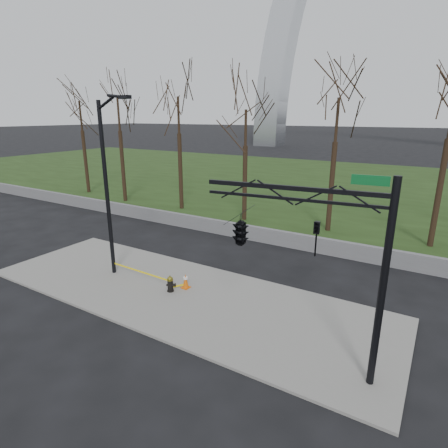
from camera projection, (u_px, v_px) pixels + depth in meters
The scene contains 10 objects.
ground at pixel (178, 294), 15.62m from camera, with size 500.00×500.00×0.00m, color black.
sidewalk at pixel (178, 293), 15.61m from camera, with size 18.00×6.00×0.10m, color gray.
grass_strip at pixel (347, 185), 40.17m from camera, with size 120.00×40.00×0.06m, color #1F3112.
guardrail at pixel (260, 234), 22.04m from camera, with size 60.00×0.30×0.90m, color #59595B.
tree_row at pixel (384, 161), 21.13m from camera, with size 57.81×4.00×9.62m.
fire_hydrant at pixel (170, 284), 15.60m from camera, with size 0.45×0.32×0.73m.
traffic_cone at pixel (186, 281), 15.91m from camera, with size 0.36×0.36×0.66m.
street_light at pixel (108, 178), 16.13m from camera, with size 2.37×0.64×8.21m.
traffic_signal_mast at pixel (265, 233), 10.45m from camera, with size 5.07×2.53×6.00m.
caution_tape at pixel (146, 274), 16.39m from camera, with size 3.96×0.61×0.38m.
Camera 1 is at (9.00, -11.02, 7.38)m, focal length 29.20 mm.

